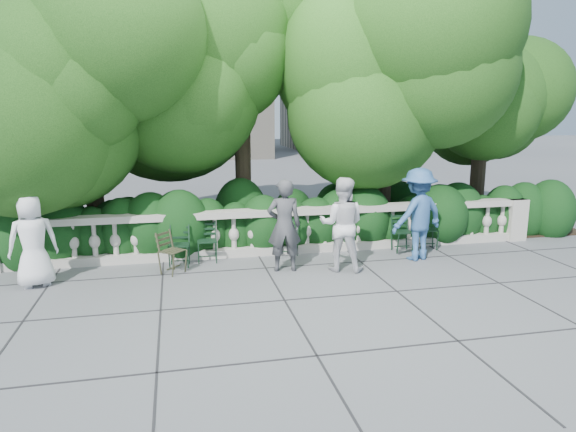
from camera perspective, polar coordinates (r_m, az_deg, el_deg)
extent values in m
plane|color=#53555A|center=(9.63, 1.29, -7.03)|extent=(90.00, 90.00, 0.00)
cube|color=#9E998E|center=(11.28, -0.88, -3.71)|extent=(12.00, 0.32, 0.18)
cube|color=#9E998E|center=(11.09, -0.89, 0.47)|extent=(12.00, 0.36, 0.14)
cube|color=#9E998E|center=(13.55, 23.82, -0.32)|extent=(0.44, 0.44, 1.00)
cylinder|color=#3F3023|center=(12.51, -20.74, 3.18)|extent=(0.40, 0.40, 2.80)
ellipsoid|color=#173C10|center=(11.97, -21.86, 13.72)|extent=(5.28, 5.28, 3.96)
cylinder|color=#3F3023|center=(13.04, -5.01, 5.56)|extent=(0.40, 0.40, 3.40)
ellipsoid|color=#173C10|center=(12.52, -4.92, 17.87)|extent=(6.24, 6.24, 4.68)
cylinder|color=#3F3023|center=(13.31, 10.58, 4.66)|extent=(0.40, 0.40, 3.00)
ellipsoid|color=#173C10|center=(12.81, 11.82, 15.19)|extent=(5.52, 5.52, 4.14)
cylinder|color=#3F3023|center=(15.17, 20.33, 4.22)|extent=(0.40, 0.40, 2.60)
ellipsoid|color=#173C10|center=(14.73, 21.77, 12.12)|extent=(4.80, 4.80, 3.60)
imported|color=white|center=(10.10, -26.50, -2.43)|extent=(0.95, 0.77, 1.69)
imported|color=#3E3F43|center=(9.90, -0.42, -1.05)|extent=(0.69, 0.49, 1.81)
imported|color=silver|center=(10.01, 6.00, -0.91)|extent=(1.09, 0.98, 1.84)
imported|color=#2E568B|center=(10.99, 14.25, 0.19)|extent=(1.40, 1.06, 1.93)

